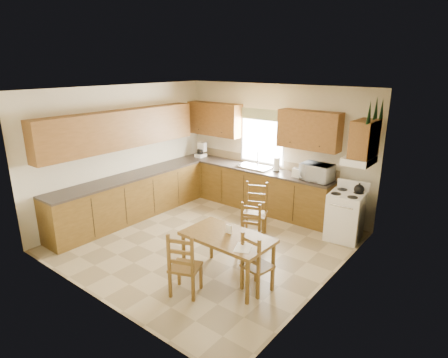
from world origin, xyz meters
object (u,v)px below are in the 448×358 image
Objects in this scene: microwave at (317,172)px; dining_table at (227,257)px; chair_near_left at (258,262)px; chair_far_left at (255,211)px; chair_near_right at (185,263)px; chair_far_right at (248,231)px; stove at (345,217)px.

microwave reaches higher than dining_table.
chair_near_left is 1.76m from chair_far_left.
chair_near_right is 2.13m from chair_far_left.
chair_far_right reaches higher than dining_table.
microwave is (-0.73, 0.26, 0.65)m from stove.
dining_table is at bearing -115.59° from stove.
stove is 2.55m from dining_table.
dining_table is (-0.85, -2.40, -0.08)m from stove.
microwave is 2.76m from dining_table.
chair_near_right is 0.94× the size of chair_far_left.
chair_far_left is 1.15× the size of chair_far_right.
dining_table is 0.70m from chair_near_right.
chair_far_left is (-0.26, 2.12, 0.03)m from chair_near_right.
chair_near_right reaches higher than chair_near_left.
dining_table is at bearing -89.87° from microwave.
stove is 1.91m from chair_far_right.
chair_far_right is at bearing -96.36° from microwave.
dining_table is at bearing 13.10° from chair_near_left.
chair_far_left reaches higher than chair_near_left.
chair_far_right is at bearing -114.57° from chair_near_right.
microwave is at bearing 88.44° from dining_table.
microwave reaches higher than chair_near_left.
chair_near_right is (-1.08, -3.05, 0.04)m from stove.
chair_near_right reaches higher than chair_far_right.
chair_far_left is at bearing 96.53° from chair_far_right.
chair_far_left is (-1.01, 1.44, 0.06)m from chair_near_left.
stove is 0.86× the size of chair_far_left.
chair_far_right is (-0.69, 0.77, -0.01)m from chair_near_left.
chair_far_right is (-0.18, 0.79, 0.08)m from dining_table.
microwave is at bearing -118.59° from chair_near_right.
chair_far_right is at bearing -88.87° from chair_far_left.
chair_near_left is 0.94× the size of chair_near_right.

